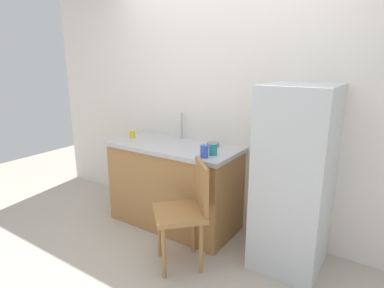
# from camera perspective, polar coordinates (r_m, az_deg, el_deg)

# --- Properties ---
(ground_plane) EXTENTS (8.00, 8.00, 0.00)m
(ground_plane) POSITION_cam_1_polar(r_m,az_deg,el_deg) (2.88, -4.88, -20.93)
(ground_plane) COLOR #BCB2A3
(back_wall) EXTENTS (4.80, 0.10, 2.56)m
(back_wall) POSITION_cam_1_polar(r_m,az_deg,el_deg) (3.20, 5.85, 7.56)
(back_wall) COLOR white
(back_wall) RESTS_ON ground_plane
(cabinet_base) EXTENTS (1.30, 0.60, 0.82)m
(cabinet_base) POSITION_cam_1_polar(r_m,az_deg,el_deg) (3.33, -3.14, -7.58)
(cabinet_base) COLOR #A87542
(cabinet_base) RESTS_ON ground_plane
(countertop) EXTENTS (1.34, 0.64, 0.04)m
(countertop) POSITION_cam_1_polar(r_m,az_deg,el_deg) (3.19, -3.25, -0.39)
(countertop) COLOR #B7B7BC
(countertop) RESTS_ON cabinet_base
(faucet) EXTENTS (0.02, 0.02, 0.27)m
(faucet) POSITION_cam_1_polar(r_m,az_deg,el_deg) (3.40, -1.84, 3.24)
(faucet) COLOR #B7B7BC
(faucet) RESTS_ON countertop
(refrigerator) EXTENTS (0.53, 0.60, 1.51)m
(refrigerator) POSITION_cam_1_polar(r_m,az_deg,el_deg) (2.71, 17.85, -5.94)
(refrigerator) COLOR silver
(refrigerator) RESTS_ON ground_plane
(chair) EXTENTS (0.57, 0.57, 0.89)m
(chair) POSITION_cam_1_polar(r_m,az_deg,el_deg) (2.66, -0.97, -11.57)
(chair) COLOR #A87542
(chair) RESTS_ON ground_plane
(terracotta_bowl) EXTENTS (0.12, 0.12, 0.04)m
(terracotta_bowl) POSITION_cam_1_polar(r_m,az_deg,el_deg) (3.10, 3.74, -0.07)
(terracotta_bowl) COLOR gray
(terracotta_bowl) RESTS_ON countertop
(cup_yellow) EXTENTS (0.06, 0.06, 0.08)m
(cup_yellow) POSITION_cam_1_polar(r_m,az_deg,el_deg) (3.52, -10.63, 1.79)
(cup_yellow) COLOR yellow
(cup_yellow) RESTS_ON countertop
(cup_blue) EXTENTS (0.07, 0.07, 0.11)m
(cup_blue) POSITION_cam_1_polar(r_m,az_deg,el_deg) (2.74, 2.20, -1.30)
(cup_blue) COLOR blue
(cup_blue) RESTS_ON countertop
(cup_teal) EXTENTS (0.07, 0.07, 0.10)m
(cup_teal) POSITION_cam_1_polar(r_m,az_deg,el_deg) (2.82, 3.78, -0.97)
(cup_teal) COLOR teal
(cup_teal) RESTS_ON countertop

